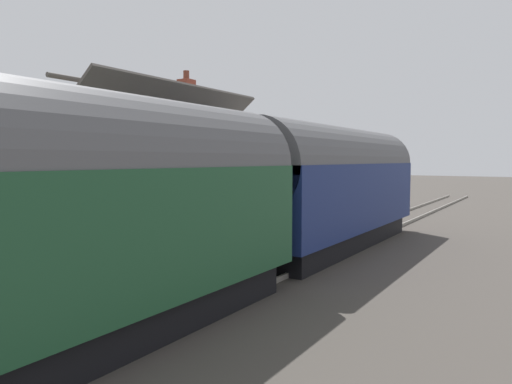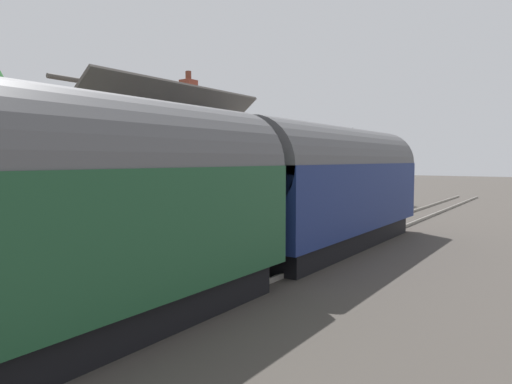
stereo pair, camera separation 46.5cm
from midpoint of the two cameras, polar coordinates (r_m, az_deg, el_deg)
ground_plane at (r=17.83m, az=6.99°, el=-6.14°), size 160.00×160.00×0.00m
platform at (r=19.86m, az=-3.76°, el=-3.65°), size 32.00×6.22×0.98m
platform_edge_coping at (r=18.23m, az=3.66°, el=-2.76°), size 32.00×0.36×0.02m
rail_near at (r=17.19m, az=11.89°, el=-6.34°), size 52.00×0.08×0.14m
rail_far at (r=17.75m, az=7.51°, el=-5.97°), size 52.00×0.08×0.14m
train at (r=8.34m, az=-21.07°, el=-2.55°), size 31.29×2.73×4.32m
station_building at (r=17.81m, az=-13.78°, el=2.42°), size 8.16×4.19×5.80m
bench_platform_end at (r=27.49m, az=9.97°, el=0.45°), size 1.41×0.46×0.88m
bench_near_building at (r=24.16m, az=7.06°, el=-0.01°), size 1.42×0.49×0.88m
bench_mid_platform at (r=21.67m, az=2.99°, el=-0.44°), size 1.41×0.45×0.88m
planter_edge_near at (r=27.02m, az=4.30°, el=-0.03°), size 0.95×0.32×0.54m
planter_by_door at (r=29.15m, az=11.33°, el=0.24°), size 0.98×0.32×0.59m
planter_corner_building at (r=14.85m, az=-25.85°, el=-3.09°), size 0.49×0.49×0.82m
planter_under_sign at (r=26.23m, az=11.94°, el=0.19°), size 0.49×0.49×0.83m
planter_edge_far at (r=27.34m, az=1.20°, el=0.31°), size 0.54×0.54×0.80m
planter_bench_left at (r=22.78m, az=5.15°, el=-0.20°), size 0.60×0.60×0.92m
lamp_post_platform at (r=25.19m, az=10.76°, el=5.16°), size 0.32×0.50×3.88m
station_sign_board at (r=11.37m, az=-21.82°, el=-1.16°), size 0.96×0.06×1.57m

